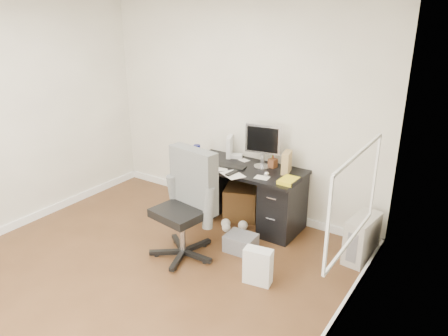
# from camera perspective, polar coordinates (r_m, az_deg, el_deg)

# --- Properties ---
(ground) EXTENTS (4.00, 4.00, 0.00)m
(ground) POSITION_cam_1_polar(r_m,az_deg,el_deg) (4.77, -11.29, -13.54)
(ground) COLOR #472C17
(ground) RESTS_ON ground
(room_shell) EXTENTS (4.02, 4.02, 2.71)m
(room_shell) POSITION_cam_1_polar(r_m,az_deg,el_deg) (4.08, -12.31, 6.11)
(room_shell) COLOR beige
(room_shell) RESTS_ON ground
(desk) EXTENTS (1.50, 0.70, 0.75)m
(desk) POSITION_cam_1_polar(r_m,az_deg,el_deg) (5.55, 2.62, -3.23)
(desk) COLOR black
(desk) RESTS_ON ground
(loose_papers) EXTENTS (1.10, 0.60, 0.00)m
(loose_papers) POSITION_cam_1_polar(r_m,az_deg,el_deg) (5.48, 0.61, 0.41)
(loose_papers) COLOR white
(loose_papers) RESTS_ON desk
(lcd_monitor) EXTENTS (0.48, 0.32, 0.56)m
(lcd_monitor) POSITION_cam_1_polar(r_m,az_deg,el_deg) (5.32, 5.10, 2.86)
(lcd_monitor) COLOR #B5B4B9
(lcd_monitor) RESTS_ON desk
(keyboard) EXTENTS (0.41, 0.19, 0.02)m
(keyboard) POSITION_cam_1_polar(r_m,az_deg,el_deg) (5.40, 0.83, 0.22)
(keyboard) COLOR black
(keyboard) RESTS_ON desk
(computer_mouse) EXTENTS (0.07, 0.07, 0.06)m
(computer_mouse) POSITION_cam_1_polar(r_m,az_deg,el_deg) (5.13, 5.58, -0.78)
(computer_mouse) COLOR #B5B4B9
(computer_mouse) RESTS_ON desk
(travel_mug) EXTENTS (0.11, 0.11, 0.20)m
(travel_mug) POSITION_cam_1_polar(r_m,az_deg,el_deg) (5.65, -3.55, 2.07)
(travel_mug) COLOR navy
(travel_mug) RESTS_ON desk
(white_binder) EXTENTS (0.20, 0.26, 0.27)m
(white_binder) POSITION_cam_1_polar(r_m,az_deg,el_deg) (5.75, 0.73, 2.83)
(white_binder) COLOR white
(white_binder) RESTS_ON desk
(magazine_file) EXTENTS (0.16, 0.24, 0.26)m
(magazine_file) POSITION_cam_1_polar(r_m,az_deg,el_deg) (5.25, 8.18, 0.74)
(magazine_file) COLOR #A88851
(magazine_file) RESTS_ON desk
(pen_cup) EXTENTS (0.13, 0.13, 0.27)m
(pen_cup) POSITION_cam_1_polar(r_m,az_deg,el_deg) (5.39, 6.42, 1.42)
(pen_cup) COLOR #573119
(pen_cup) RESTS_ON desk
(yellow_book) EXTENTS (0.20, 0.25, 0.04)m
(yellow_book) POSITION_cam_1_polar(r_m,az_deg,el_deg) (4.99, 8.52, -1.67)
(yellow_book) COLOR yellow
(yellow_book) RESTS_ON desk
(paper_remote) EXTENTS (0.36, 0.33, 0.02)m
(paper_remote) POSITION_cam_1_polar(r_m,az_deg,el_deg) (5.17, 1.15, -0.76)
(paper_remote) COLOR white
(paper_remote) RESTS_ON desk
(office_chair) EXTENTS (0.78, 0.78, 1.21)m
(office_chair) POSITION_cam_1_polar(r_m,az_deg,el_deg) (4.74, -5.59, -5.02)
(office_chair) COLOR #4A4C4A
(office_chair) RESTS_ON ground
(pc_tower) EXTENTS (0.28, 0.53, 0.51)m
(pc_tower) POSITION_cam_1_polar(r_m,az_deg,el_deg) (5.05, 17.57, -8.73)
(pc_tower) COLOR #B4AEA3
(pc_tower) RESTS_ON ground
(shopping_bag) EXTENTS (0.31, 0.25, 0.38)m
(shopping_bag) POSITION_cam_1_polar(r_m,az_deg,el_deg) (4.49, 4.45, -12.66)
(shopping_bag) COLOR silver
(shopping_bag) RESTS_ON ground
(wicker_basket) EXTENTS (0.55, 0.55, 0.42)m
(wicker_basket) POSITION_cam_1_polar(r_m,az_deg,el_deg) (5.74, 2.30, -4.47)
(wicker_basket) COLOR #4F2D17
(wicker_basket) RESTS_ON ground
(desk_printer) EXTENTS (0.34, 0.29, 0.20)m
(desk_printer) POSITION_cam_1_polar(r_m,az_deg,el_deg) (5.05, 2.20, -9.73)
(desk_printer) COLOR slate
(desk_printer) RESTS_ON ground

